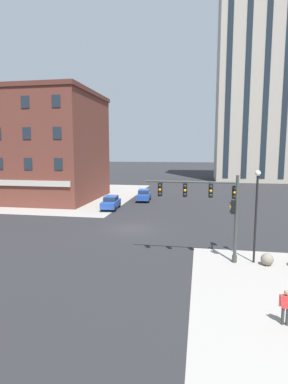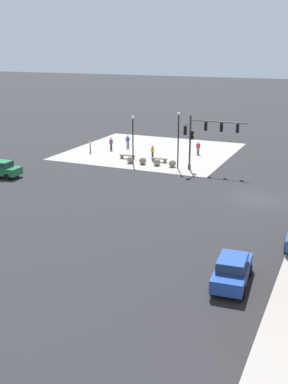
{
  "view_description": "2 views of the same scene",
  "coord_description": "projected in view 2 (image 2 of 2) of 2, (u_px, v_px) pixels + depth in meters",
  "views": [
    {
      "loc": [
        6.33,
        -28.55,
        7.5
      ],
      "look_at": [
        1.23,
        -0.1,
        3.57
      ],
      "focal_mm": 29.34,
      "sensor_mm": 36.0,
      "label": 1
    },
    {
      "loc": [
        -6.9,
        40.5,
        12.97
      ],
      "look_at": [
        7.4,
        7.76,
        1.92
      ],
      "focal_mm": 44.58,
      "sensor_mm": 36.0,
      "label": 2
    }
  ],
  "objects": [
    {
      "name": "pedestrian_by_lamp",
      "position": [
        153.0,
        151.0,
        56.54
      ],
      "size": [
        0.27,
        0.54,
        1.6
      ],
      "color": "#232847",
      "rests_on": "ground"
    },
    {
      "name": "street_lamp_corner_near",
      "position": [
        178.0,
        134.0,
        51.12
      ],
      "size": [
        0.36,
        0.36,
        6.18
      ],
      "color": "black",
      "rests_on": "ground"
    },
    {
      "name": "pedestrian_near_bench",
      "position": [
        198.0,
        147.0,
        58.7
      ],
      "size": [
        0.54,
        0.26,
        1.57
      ],
      "color": "#333333",
      "rests_on": "ground"
    },
    {
      "name": "bench_near_signal",
      "position": [
        159.0,
        159.0,
        54.94
      ],
      "size": [
        1.8,
        0.49,
        0.49
      ],
      "color": "brown",
      "rests_on": "ground"
    },
    {
      "name": "sidewalk_corner_slab",
      "position": [
        152.0,
        151.0,
        60.74
      ],
      "size": [
        20.0,
        19.0,
        0.02
      ],
      "primitive_type": "cube",
      "color": "gray",
      "rests_on": "ground"
    },
    {
      "name": "street_lamp_mid_sidewalk",
      "position": [
        133.0,
        134.0,
        53.44
      ],
      "size": [
        0.36,
        0.36,
        5.45
      ],
      "color": "black",
      "rests_on": "ground"
    },
    {
      "name": "bench_mid_block",
      "position": [
        127.0,
        156.0,
        56.57
      ],
      "size": [
        1.84,
        0.66,
        0.49
      ],
      "color": "brown",
      "rests_on": "ground"
    },
    {
      "name": "bollard_sphere_curb_c",
      "position": [
        143.0,
        161.0,
        53.99
      ],
      "size": [
        0.81,
        0.81,
        0.81
      ],
      "primitive_type": "sphere",
      "color": "gray",
      "rests_on": "ground"
    },
    {
      "name": "bollard_sphere_curb_a",
      "position": [
        172.0,
        163.0,
        52.76
      ],
      "size": [
        0.81,
        0.81,
        0.81
      ],
      "primitive_type": "sphere",
      "color": "gray",
      "rests_on": "ground"
    },
    {
      "name": "pedestrian_at_curb",
      "position": [
        111.0,
        143.0,
        61.03
      ],
      "size": [
        0.3,
        0.52,
        1.61
      ],
      "color": "#232847",
      "rests_on": "ground"
    },
    {
      "name": "traffic_signal_main",
      "position": [
        202.0,
        135.0,
        50.08
      ],
      "size": [
        6.21,
        2.09,
        5.86
      ],
      "color": "#383D38",
      "rests_on": "ground"
    },
    {
      "name": "car_main_southbound_near",
      "position": [
        232.0,
        269.0,
        26.74
      ],
      "size": [
        2.15,
        4.53,
        1.68
      ],
      "color": "#23479E",
      "rests_on": "ground"
    },
    {
      "name": "bollard_sphere_curb_b",
      "position": [
        157.0,
        162.0,
        53.37
      ],
      "size": [
        0.81,
        0.81,
        0.81
      ],
      "primitive_type": "sphere",
      "color": "gray",
      "rests_on": "ground"
    },
    {
      "name": "bollard_sphere_curb_d",
      "position": [
        130.0,
        160.0,
        54.43
      ],
      "size": [
        0.81,
        0.81,
        0.81
      ],
      "primitive_type": "sphere",
      "color": "gray",
      "rests_on": "ground"
    },
    {
      "name": "pedestrian_walking_east",
      "position": [
        90.0,
        146.0,
        59.54
      ],
      "size": [
        0.34,
        0.5,
        1.6
      ],
      "color": "black",
      "rests_on": "ground"
    },
    {
      "name": "pedestrian_with_bag",
      "position": [
        128.0,
        141.0,
        62.33
      ],
      "size": [
        0.5,
        0.33,
        1.67
      ],
      "color": "black",
      "rests_on": "ground"
    },
    {
      "name": "ground_plane",
      "position": [
        256.0,
        199.0,
        41.93
      ],
      "size": [
        320.0,
        320.0,
        0.0
      ],
      "primitive_type": "plane",
      "color": "#262628"
    },
    {
      "name": "car_cross_eastbound",
      "position": [
        0.0,
        168.0,
        48.66
      ],
      "size": [
        4.52,
        2.14,
        1.68
      ],
      "color": "#1E6B3D",
      "rests_on": "ground"
    }
  ]
}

